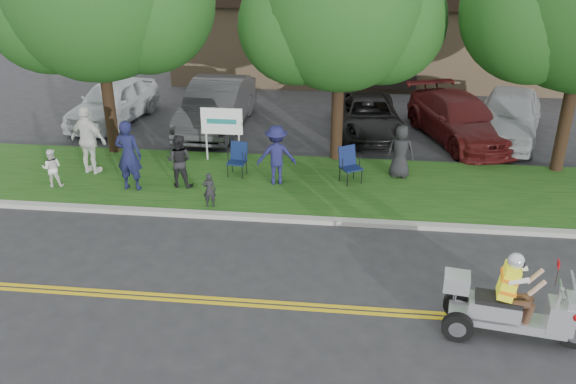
# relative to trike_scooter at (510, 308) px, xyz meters

# --- Properties ---
(ground) EXTENTS (120.00, 120.00, 0.00)m
(ground) POSITION_rel_trike_scooter_xyz_m (-3.94, 0.97, -0.61)
(ground) COLOR #28282B
(ground) RESTS_ON ground
(centerline_near) EXTENTS (60.00, 0.10, 0.01)m
(centerline_near) POSITION_rel_trike_scooter_xyz_m (-3.94, 0.39, -0.60)
(centerline_near) COLOR gold
(centerline_near) RESTS_ON ground
(centerline_far) EXTENTS (60.00, 0.10, 0.01)m
(centerline_far) POSITION_rel_trike_scooter_xyz_m (-3.94, 0.55, -0.60)
(centerline_far) COLOR gold
(centerline_far) RESTS_ON ground
(curb) EXTENTS (60.00, 0.25, 0.12)m
(curb) POSITION_rel_trike_scooter_xyz_m (-3.94, 4.02, -0.55)
(curb) COLOR #A8A89E
(curb) RESTS_ON ground
(grass_verge) EXTENTS (60.00, 4.00, 0.10)m
(grass_verge) POSITION_rel_trike_scooter_xyz_m (-3.94, 6.17, -0.55)
(grass_verge) COLOR #164512
(grass_verge) RESTS_ON ground
(commercial_building) EXTENTS (18.00, 8.20, 4.00)m
(commercial_building) POSITION_rel_trike_scooter_xyz_m (-1.94, 19.95, 1.40)
(commercial_building) COLOR #9E7F5B
(commercial_building) RESTS_ON ground
(tree_mid) EXTENTS (5.88, 4.80, 7.05)m
(tree_mid) POSITION_rel_trike_scooter_xyz_m (-3.38, 8.20, 3.83)
(tree_mid) COLOR #332114
(tree_mid) RESTS_ON ground
(business_sign) EXTENTS (1.25, 0.06, 1.75)m
(business_sign) POSITION_rel_trike_scooter_xyz_m (-6.84, 7.57, 0.65)
(business_sign) COLOR silver
(business_sign) RESTS_ON ground
(trike_scooter) EXTENTS (2.66, 1.03, 1.74)m
(trike_scooter) POSITION_rel_trike_scooter_xyz_m (0.00, 0.00, 0.00)
(trike_scooter) COLOR black
(trike_scooter) RESTS_ON ground
(lawn_chair_a) EXTENTS (0.56, 0.58, 0.95)m
(lawn_chair_a) POSITION_rel_trike_scooter_xyz_m (-6.18, 6.57, 0.03)
(lawn_chair_a) COLOR black
(lawn_chair_a) RESTS_ON grass_verge
(lawn_chair_b) EXTENTS (0.74, 0.75, 1.01)m
(lawn_chair_b) POSITION_rel_trike_scooter_xyz_m (-3.01, 6.44, 0.06)
(lawn_chair_b) COLOR black
(lawn_chair_b) RESTS_ON grass_verge
(spectator_adult_left) EXTENTS (0.75, 0.53, 1.96)m
(spectator_adult_left) POSITION_rel_trike_scooter_xyz_m (-8.90, 5.25, 0.48)
(spectator_adult_left) COLOR #15173B
(spectator_adult_left) RESTS_ON grass_verge
(spectator_adult_mid) EXTENTS (0.77, 0.62, 1.48)m
(spectator_adult_mid) POSITION_rel_trike_scooter_xyz_m (-7.62, 5.59, 0.24)
(spectator_adult_mid) COLOR black
(spectator_adult_mid) RESTS_ON grass_verge
(spectator_adult_right) EXTENTS (1.26, 0.79, 1.99)m
(spectator_adult_right) POSITION_rel_trike_scooter_xyz_m (-10.43, 6.21, 0.49)
(spectator_adult_right) COLOR silver
(spectator_adult_right) RESTS_ON grass_verge
(spectator_chair_a) EXTENTS (1.18, 0.81, 1.68)m
(spectator_chair_a) POSITION_rel_trike_scooter_xyz_m (-5.01, 6.07, 0.34)
(spectator_chair_a) COLOR #1A1A49
(spectator_chair_a) RESTS_ON grass_verge
(spectator_chair_b) EXTENTS (0.82, 0.60, 1.54)m
(spectator_chair_b) POSITION_rel_trike_scooter_xyz_m (-1.58, 6.92, 0.27)
(spectator_chair_b) COLOR black
(spectator_chair_b) RESTS_ON grass_verge
(child_left) EXTENTS (0.36, 0.26, 0.92)m
(child_left) POSITION_rel_trike_scooter_xyz_m (-6.52, 4.41, -0.04)
(child_left) COLOR black
(child_left) RESTS_ON grass_verge
(child_right) EXTENTS (0.61, 0.52, 1.09)m
(child_right) POSITION_rel_trike_scooter_xyz_m (-11.09, 5.17, 0.04)
(child_right) COLOR white
(child_right) RESTS_ON grass_verge
(parked_car_far_left) EXTENTS (2.49, 4.74, 1.54)m
(parked_car_far_left) POSITION_rel_trike_scooter_xyz_m (-11.60, 11.02, 0.16)
(parked_car_far_left) COLOR silver
(parked_car_far_left) RESTS_ON ground
(parked_car_left) EXTENTS (1.96, 5.24, 1.71)m
(parked_car_left) POSITION_rel_trike_scooter_xyz_m (-7.72, 10.72, 0.25)
(parked_car_left) COLOR #303033
(parked_car_left) RESTS_ON ground
(parked_car_mid) EXTENTS (2.51, 4.65, 1.24)m
(parked_car_mid) POSITION_rel_trike_scooter_xyz_m (-2.44, 10.86, 0.01)
(parked_car_mid) COLOR black
(parked_car_mid) RESTS_ON ground
(parked_car_right) EXTENTS (3.66, 5.48, 1.47)m
(parked_car_right) POSITION_rel_trike_scooter_xyz_m (0.56, 10.49, 0.13)
(parked_car_right) COLOR #481010
(parked_car_right) RESTS_ON ground
(parked_car_far_right) EXTENTS (3.26, 5.23, 1.66)m
(parked_car_far_right) POSITION_rel_trike_scooter_xyz_m (2.20, 10.82, 0.22)
(parked_car_far_right) COLOR #A4A7AB
(parked_car_far_right) RESTS_ON ground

